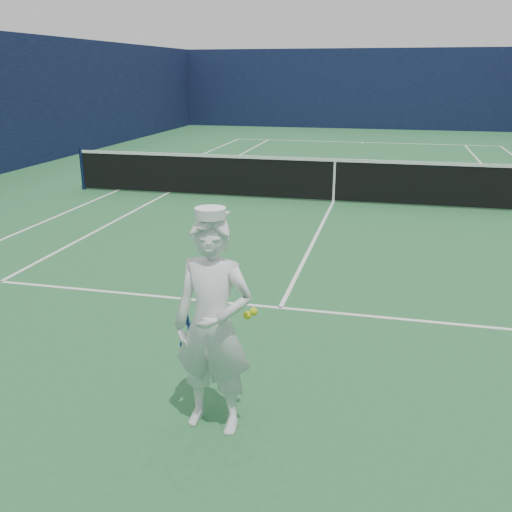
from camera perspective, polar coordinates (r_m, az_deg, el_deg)
The scene contains 5 objects.
ground at distance 13.41m, azimuth 7.74°, elevation 5.38°, with size 80.00×80.00×0.00m, color #266436.
court_markings at distance 13.41m, azimuth 7.74°, elevation 5.39°, with size 11.03×23.83×0.01m.
windscreen_fence at distance 13.12m, azimuth 8.11°, elevation 13.92°, with size 20.12×36.12×4.00m.
tennis_net at distance 13.30m, azimuth 7.84°, elevation 7.71°, with size 12.88×0.09×1.07m.
tennis_player at distance 4.67m, azimuth -4.31°, elevation -6.93°, with size 0.77×0.54×1.91m.
Camera 1 is at (1.26, -13.03, 2.90)m, focal length 40.00 mm.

